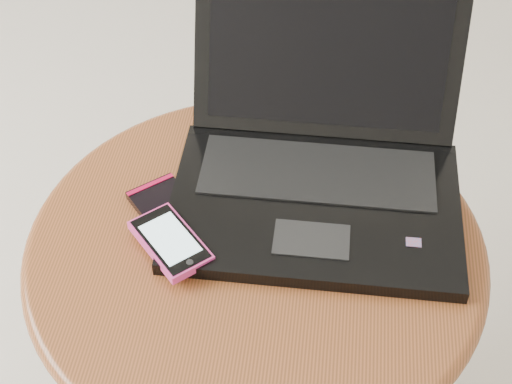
# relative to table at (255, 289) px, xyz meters

# --- Properties ---
(table) EXTENTS (0.57, 0.57, 0.46)m
(table) POSITION_rel_table_xyz_m (0.00, 0.00, 0.00)
(table) COLOR #542B0F
(table) RESTS_ON ground
(laptop) EXTENTS (0.37, 0.35, 0.22)m
(laptop) POSITION_rel_table_xyz_m (0.07, 0.11, 0.14)
(laptop) COLOR black
(laptop) RESTS_ON table
(phone_black) EXTENTS (0.13, 0.14, 0.01)m
(phone_black) POSITION_rel_table_xyz_m (-0.11, 0.02, 0.10)
(phone_black) COLOR black
(phone_black) RESTS_ON table
(phone_pink) EXTENTS (0.12, 0.12, 0.01)m
(phone_pink) POSITION_rel_table_xyz_m (-0.10, -0.03, 0.12)
(phone_pink) COLOR #E3358C
(phone_pink) RESTS_ON phone_black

